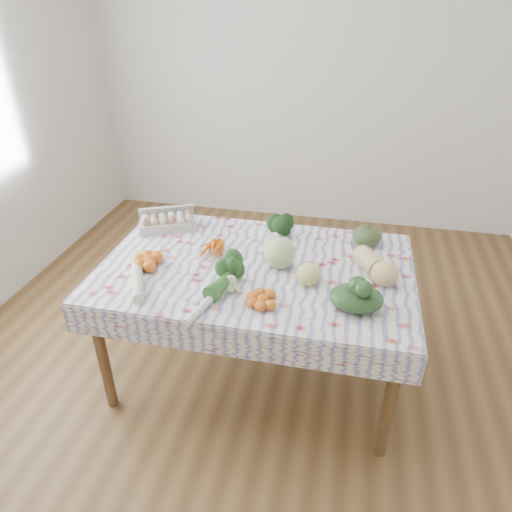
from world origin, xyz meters
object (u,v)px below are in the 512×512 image
cabbage (280,253)px  butternut_squash (376,264)px  egg_carton (168,224)px  kabocha_squash (367,235)px  grapefruit (308,274)px  dining_table (256,278)px

cabbage → butternut_squash: (0.50, 0.02, -0.02)m
butternut_squash → egg_carton: bearing=137.2°
kabocha_squash → cabbage: cabbage is taller
grapefruit → egg_carton: bearing=156.0°
kabocha_squash → cabbage: size_ratio=1.00×
egg_carton → grapefruit: bearing=-48.8°
butternut_squash → grapefruit: 0.36m
kabocha_squash → butternut_squash: 0.34m
egg_carton → cabbage: cabbage is taller
kabocha_squash → butternut_squash: butternut_squash is taller
cabbage → kabocha_squash: bearing=38.2°
dining_table → kabocha_squash: 0.70m
dining_table → butternut_squash: 0.64m
egg_carton → kabocha_squash: (1.19, 0.08, 0.01)m
dining_table → grapefruit: bearing=-22.0°
kabocha_squash → butternut_squash: bearing=-82.0°
cabbage → grapefruit: cabbage is taller
egg_carton → cabbage: (0.74, -0.27, 0.04)m
cabbage → dining_table: bearing=-172.8°
egg_carton → cabbage: bearing=-44.8°
cabbage → butternut_squash: 0.50m
kabocha_squash → grapefruit: (-0.28, -0.49, 0.00)m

